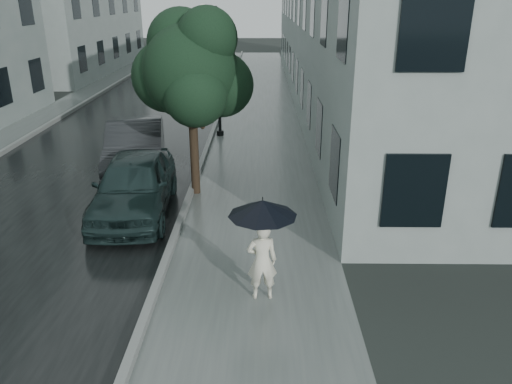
{
  "coord_description": "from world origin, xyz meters",
  "views": [
    {
      "loc": [
        0.37,
        -7.46,
        5.09
      ],
      "look_at": [
        0.25,
        2.16,
        1.3
      ],
      "focal_mm": 35.0,
      "sensor_mm": 36.0,
      "label": 1
    }
  ],
  "objects_px": {
    "street_tree": "(191,70)",
    "car_far": "(136,147)",
    "pedestrian": "(262,261)",
    "lamp_post": "(214,63)",
    "car_near": "(134,185)"
  },
  "relations": [
    {
      "from": "car_near",
      "to": "car_far",
      "type": "height_order",
      "value": "car_far"
    },
    {
      "from": "pedestrian",
      "to": "street_tree",
      "type": "relative_size",
      "value": 0.3
    },
    {
      "from": "street_tree",
      "to": "lamp_post",
      "type": "height_order",
      "value": "street_tree"
    },
    {
      "from": "street_tree",
      "to": "car_near",
      "type": "distance_m",
      "value": 3.27
    },
    {
      "from": "pedestrian",
      "to": "car_near",
      "type": "xyz_separation_m",
      "value": [
        -3.15,
        3.75,
        0.0
      ]
    },
    {
      "from": "street_tree",
      "to": "car_far",
      "type": "relative_size",
      "value": 1.04
    },
    {
      "from": "street_tree",
      "to": "car_far",
      "type": "bearing_deg",
      "value": 140.33
    },
    {
      "from": "pedestrian",
      "to": "lamp_post",
      "type": "xyz_separation_m",
      "value": [
        -1.79,
        11.28,
        2.03
      ]
    },
    {
      "from": "street_tree",
      "to": "car_far",
      "type": "height_order",
      "value": "street_tree"
    },
    {
      "from": "car_near",
      "to": "car_far",
      "type": "bearing_deg",
      "value": 99.43
    },
    {
      "from": "pedestrian",
      "to": "car_far",
      "type": "xyz_separation_m",
      "value": [
        -3.88,
        6.94,
        0.03
      ]
    },
    {
      "from": "lamp_post",
      "to": "car_far",
      "type": "xyz_separation_m",
      "value": [
        -2.09,
        -4.34,
        -1.99
      ]
    },
    {
      "from": "pedestrian",
      "to": "car_near",
      "type": "height_order",
      "value": "car_near"
    },
    {
      "from": "pedestrian",
      "to": "lamp_post",
      "type": "height_order",
      "value": "lamp_post"
    },
    {
      "from": "street_tree",
      "to": "pedestrian",
      "type": "bearing_deg",
      "value": -70.76
    }
  ]
}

